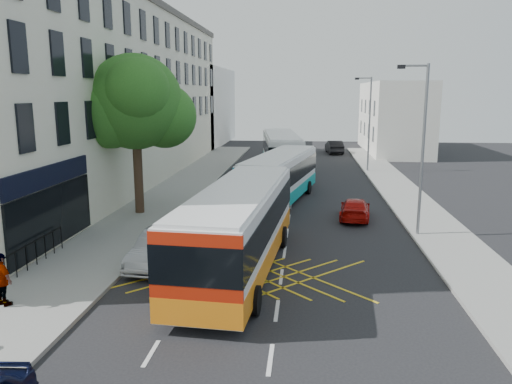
% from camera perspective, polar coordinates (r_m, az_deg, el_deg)
% --- Properties ---
extents(ground, '(120.00, 120.00, 0.00)m').
position_cam_1_polar(ground, '(13.75, 1.65, -18.60)').
color(ground, black).
rests_on(ground, ground).
extents(pavement_left, '(5.00, 70.00, 0.15)m').
position_cam_1_polar(pavement_left, '(29.25, -13.10, -2.39)').
color(pavement_left, gray).
rests_on(pavement_left, ground).
extents(pavement_right, '(3.00, 70.00, 0.15)m').
position_cam_1_polar(pavement_right, '(28.53, 19.05, -3.07)').
color(pavement_right, gray).
rests_on(pavement_right, ground).
extents(terrace_main, '(8.30, 45.00, 13.50)m').
position_cam_1_polar(terrace_main, '(39.27, -16.83, 10.70)').
color(terrace_main, beige).
rests_on(terrace_main, ground).
extents(terrace_far, '(8.00, 20.00, 10.00)m').
position_cam_1_polar(terrace_far, '(68.53, -6.98, 9.68)').
color(terrace_far, silver).
rests_on(terrace_far, ground).
extents(building_right, '(6.00, 18.00, 8.00)m').
position_cam_1_polar(building_right, '(60.82, 15.41, 8.22)').
color(building_right, silver).
rests_on(building_right, ground).
extents(street_tree, '(6.30, 5.70, 8.80)m').
position_cam_1_polar(street_tree, '(28.43, -13.71, 9.86)').
color(street_tree, '#382619').
rests_on(street_tree, pavement_left).
extents(lamp_near, '(1.45, 0.15, 8.00)m').
position_cam_1_polar(lamp_near, '(24.60, 18.35, 5.52)').
color(lamp_near, slate).
rests_on(lamp_near, pavement_right).
extents(lamp_far, '(1.45, 0.15, 8.00)m').
position_cam_1_polar(lamp_far, '(44.28, 12.72, 8.14)').
color(lamp_far, slate).
rests_on(lamp_far, pavement_right).
extents(railings, '(0.08, 5.60, 1.14)m').
position_cam_1_polar(railings, '(21.05, -24.78, -6.71)').
color(railings, black).
rests_on(railings, pavement_left).
extents(bus_near, '(3.61, 11.88, 3.29)m').
position_cam_1_polar(bus_near, '(19.36, -1.97, -4.03)').
color(bus_near, silver).
rests_on(bus_near, ground).
extents(bus_mid, '(4.65, 11.23, 3.08)m').
position_cam_1_polar(bus_mid, '(31.57, 2.79, 1.76)').
color(bus_mid, silver).
rests_on(bus_mid, ground).
extents(bus_far, '(4.16, 12.25, 3.38)m').
position_cam_1_polar(bus_far, '(43.47, 2.91, 4.59)').
color(bus_far, silver).
rests_on(bus_far, ground).
extents(parked_car_silver, '(1.89, 4.43, 1.42)m').
position_cam_1_polar(parked_car_silver, '(20.56, -10.80, -6.28)').
color(parked_car_silver, '#999CA0').
rests_on(parked_car_silver, ground).
extents(red_hatchback, '(2.04, 4.06, 1.13)m').
position_cam_1_polar(red_hatchback, '(28.00, 11.24, -1.89)').
color(red_hatchback, '#B10C07').
rests_on(red_hatchback, ground).
extents(distant_car_grey, '(3.01, 5.49, 1.46)m').
position_cam_1_polar(distant_car_grey, '(56.03, 3.69, 5.01)').
color(distant_car_grey, '#3E4145').
rests_on(distant_car_grey, ground).
extents(distant_car_dark, '(2.05, 4.64, 1.48)m').
position_cam_1_polar(distant_car_dark, '(57.88, 8.93, 5.11)').
color(distant_car_dark, black).
rests_on(distant_car_dark, ground).
extents(pedestrian_far, '(1.10, 0.87, 1.74)m').
position_cam_1_polar(pedestrian_far, '(17.96, -27.01, -8.92)').
color(pedestrian_far, gray).
rests_on(pedestrian_far, pavement_left).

